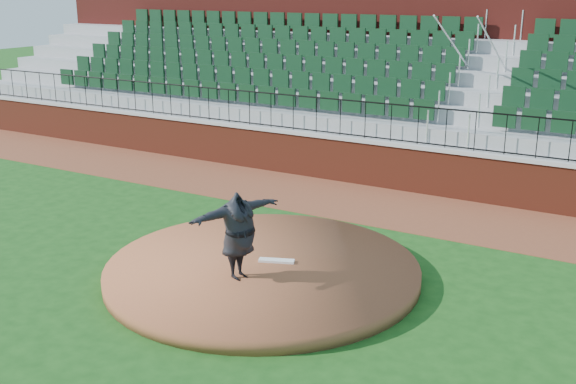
# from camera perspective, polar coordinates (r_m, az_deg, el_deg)

# --- Properties ---
(ground) EXTENTS (90.00, 90.00, 0.00)m
(ground) POSITION_cam_1_polar(r_m,az_deg,el_deg) (13.27, -3.28, -7.01)
(ground) COLOR #164814
(ground) RESTS_ON ground
(warning_track) EXTENTS (34.00, 3.20, 0.01)m
(warning_track) POSITION_cam_1_polar(r_m,az_deg,el_deg) (17.73, 6.34, -0.85)
(warning_track) COLOR brown
(warning_track) RESTS_ON ground
(field_wall) EXTENTS (34.00, 0.35, 1.20)m
(field_wall) POSITION_cam_1_polar(r_m,az_deg,el_deg) (18.99, 8.37, 2.13)
(field_wall) COLOR maroon
(field_wall) RESTS_ON ground
(wall_cap) EXTENTS (34.00, 0.45, 0.10)m
(wall_cap) POSITION_cam_1_polar(r_m,az_deg,el_deg) (18.83, 8.45, 4.04)
(wall_cap) COLOR #B7B7B7
(wall_cap) RESTS_ON field_wall
(wall_railing) EXTENTS (34.00, 0.05, 1.00)m
(wall_railing) POSITION_cam_1_polar(r_m,az_deg,el_deg) (18.72, 8.52, 5.69)
(wall_railing) COLOR black
(wall_railing) RESTS_ON wall_cap
(seating_stands) EXTENTS (34.00, 5.10, 4.60)m
(seating_stands) POSITION_cam_1_polar(r_m,az_deg,el_deg) (21.16, 11.37, 8.19)
(seating_stands) COLOR gray
(seating_stands) RESTS_ON ground
(concourse_wall) EXTENTS (34.00, 0.50, 5.50)m
(concourse_wall) POSITION_cam_1_polar(r_m,az_deg,el_deg) (23.75, 13.69, 10.05)
(concourse_wall) COLOR maroon
(concourse_wall) RESTS_ON ground
(pitchers_mound) EXTENTS (5.97, 5.97, 0.25)m
(pitchers_mound) POSITION_cam_1_polar(r_m,az_deg,el_deg) (13.23, -2.11, -6.48)
(pitchers_mound) COLOR brown
(pitchers_mound) RESTS_ON ground
(pitching_rubber) EXTENTS (0.70, 0.41, 0.05)m
(pitching_rubber) POSITION_cam_1_polar(r_m,az_deg,el_deg) (13.27, -0.95, -5.70)
(pitching_rubber) COLOR white
(pitching_rubber) RESTS_ON pitchers_mound
(pitcher) EXTENTS (1.10, 2.06, 1.62)m
(pitcher) POSITION_cam_1_polar(r_m,az_deg,el_deg) (12.32, -4.11, -3.65)
(pitcher) COLOR black
(pitcher) RESTS_ON pitchers_mound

